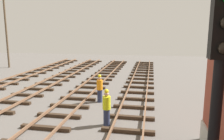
{
  "coord_description": "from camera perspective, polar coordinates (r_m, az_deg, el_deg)",
  "views": [
    {
      "loc": [
        1.91,
        -1.19,
        4.64
      ],
      "look_at": [
        -0.83,
        13.55,
        1.94
      ],
      "focal_mm": 34.44,
      "sensor_mm": 36.0,
      "label": 1
    }
  ],
  "objects": [
    {
      "name": "signal_mast",
      "position": [
        3.93,
        25.86,
        -10.17
      ],
      "size": [
        0.36,
        0.4,
        5.32
      ],
      "color": "black",
      "rests_on": "ground"
    },
    {
      "name": "utility_pole_far",
      "position": [
        30.67,
        -26.31,
        9.7
      ],
      "size": [
        1.8,
        0.24,
        9.44
      ],
      "color": "brown",
      "rests_on": "ground"
    },
    {
      "name": "track_worker_foreground",
      "position": [
        14.23,
        -3.3,
        -4.91
      ],
      "size": [
        0.4,
        0.4,
        1.87
      ],
      "color": "#262D4C",
      "rests_on": "ground"
    },
    {
      "name": "track_worker_distant",
      "position": [
        10.78,
        -1.45,
        -9.92
      ],
      "size": [
        0.4,
        0.4,
        1.87
      ],
      "color": "#262D4C",
      "rests_on": "ground"
    }
  ]
}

